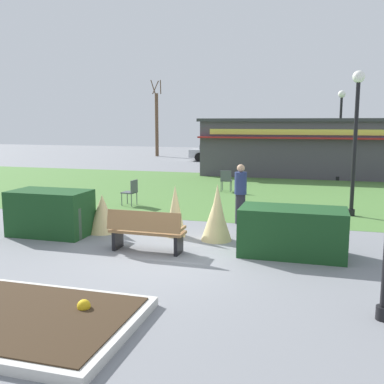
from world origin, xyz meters
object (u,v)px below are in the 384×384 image
lamppost_far (340,125)px  cafe_chair_west (131,190)px  park_bench (146,231)px  tree_right_bg (157,123)px  lamppost_mid (356,126)px  trash_bin (71,224)px  parked_car_center_slot (291,153)px  parked_car_west_slot (218,152)px  food_kiosk (307,147)px  person_strolling (240,194)px  cafe_chair_east (226,179)px

lamppost_far → cafe_chair_west: size_ratio=4.89×
cafe_chair_west → park_bench: bearing=-63.2°
lamppost_far → tree_right_bg: tree_right_bg is taller
lamppost_mid → lamppost_far: size_ratio=1.00×
trash_bin → tree_right_bg: tree_right_bg is taller
park_bench → trash_bin: size_ratio=2.16×
trash_bin → tree_right_bg: size_ratio=0.13×
trash_bin → parked_car_center_slot: (3.85, 22.77, 0.25)m
parked_car_west_slot → parked_car_center_slot: 5.22m
food_kiosk → lamppost_mid: bearing=-81.1°
food_kiosk → person_strolling: bearing=-96.4°
trash_bin → food_kiosk: (5.12, 15.55, 1.13)m
trash_bin → food_kiosk: bearing=71.8°
cafe_chair_east → parked_car_west_slot: size_ratio=0.21×
food_kiosk → cafe_chair_west: size_ratio=12.52×
park_bench → cafe_chair_west: park_bench is taller
person_strolling → parked_car_center_slot: size_ratio=0.40×
trash_bin → parked_car_center_slot: parked_car_center_slot is taller
cafe_chair_west → parked_car_west_slot: (-0.99, 18.21, 0.12)m
trash_bin → tree_right_bg: 26.89m
lamppost_mid → cafe_chair_west: size_ratio=4.89×
tree_right_bg → park_bench: bearing=-70.2°
lamppost_far → cafe_chair_east: 7.13m
park_bench → food_kiosk: food_kiosk is taller
person_strolling → parked_car_west_slot: size_ratio=0.39×
trash_bin → cafe_chair_west: cafe_chair_west is taller
trash_bin → person_strolling: size_ratio=0.47×
lamppost_mid → parked_car_center_slot: lamppost_mid is taller
cafe_chair_west → person_strolling: (4.08, -1.72, 0.33)m
trash_bin → person_strolling: bearing=37.6°
park_bench → food_kiosk: (2.95, 16.05, 1.04)m
person_strolling → parked_car_west_slot: (-5.06, 19.93, -0.22)m
food_kiosk → tree_right_bg: bearing=140.6°
lamppost_mid → parked_car_west_slot: 19.81m
food_kiosk → tree_right_bg: 16.14m
park_bench → lamppost_mid: lamppost_mid is taller
lamppost_mid → cafe_chair_west: bearing=-177.8°
park_bench → parked_car_west_slot: bearing=98.7°
parked_car_center_slot → tree_right_bg: (-11.16, 3.01, 2.11)m
person_strolling → parked_car_center_slot: (0.16, 19.93, -0.22)m
lamppost_mid → cafe_chair_west: 7.52m
person_strolling → tree_right_bg: (-11.00, 22.93, 1.89)m
parked_car_center_slot → food_kiosk: bearing=-80.0°
cafe_chair_west → parked_car_center_slot: (4.24, 18.21, 0.12)m
cafe_chair_west → parked_car_west_slot: parked_car_west_slot is taller
cafe_chair_west → parked_car_center_slot: parked_car_center_slot is taller
lamppost_mid → trash_bin: bearing=-144.6°
cafe_chair_east → parked_car_center_slot: 14.39m
cafe_chair_west → parked_car_west_slot: bearing=93.1°
park_bench → lamppost_far: (4.54, 13.98, 2.25)m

